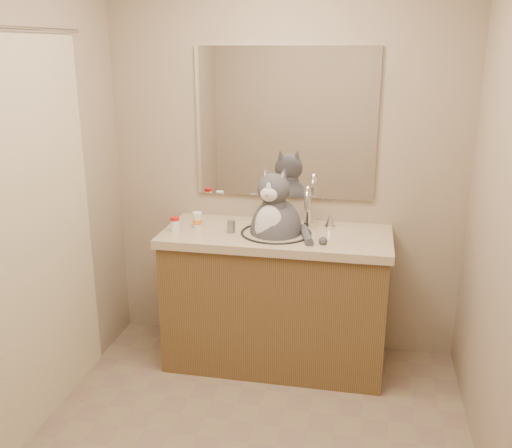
{
  "coord_description": "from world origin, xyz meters",
  "views": [
    {
      "loc": [
        0.5,
        -2.18,
        1.89
      ],
      "look_at": [
        -0.06,
        0.65,
        0.99
      ],
      "focal_mm": 40.0,
      "sensor_mm": 36.0,
      "label": 1
    }
  ],
  "objects_px": {
    "pill_bottle_orange": "(197,220)",
    "grey_canister": "(231,227)",
    "cat": "(276,227)",
    "pill_bottle_redcap": "(175,224)"
  },
  "relations": [
    {
      "from": "pill_bottle_redcap",
      "to": "pill_bottle_orange",
      "type": "height_order",
      "value": "pill_bottle_orange"
    },
    {
      "from": "cat",
      "to": "pill_bottle_orange",
      "type": "height_order",
      "value": "cat"
    },
    {
      "from": "cat",
      "to": "pill_bottle_redcap",
      "type": "xyz_separation_m",
      "value": [
        -0.59,
        -0.09,
        0.01
      ]
    },
    {
      "from": "pill_bottle_orange",
      "to": "cat",
      "type": "bearing_deg",
      "value": -0.61
    },
    {
      "from": "pill_bottle_orange",
      "to": "grey_canister",
      "type": "xyz_separation_m",
      "value": [
        0.22,
        -0.05,
        -0.01
      ]
    },
    {
      "from": "pill_bottle_orange",
      "to": "grey_canister",
      "type": "relative_size",
      "value": 1.3
    },
    {
      "from": "grey_canister",
      "to": "pill_bottle_redcap",
      "type": "bearing_deg",
      "value": -172.59
    },
    {
      "from": "cat",
      "to": "pill_bottle_redcap",
      "type": "relative_size",
      "value": 6.83
    },
    {
      "from": "pill_bottle_redcap",
      "to": "pill_bottle_orange",
      "type": "relative_size",
      "value": 0.93
    },
    {
      "from": "cat",
      "to": "pill_bottle_redcap",
      "type": "height_order",
      "value": "cat"
    }
  ]
}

